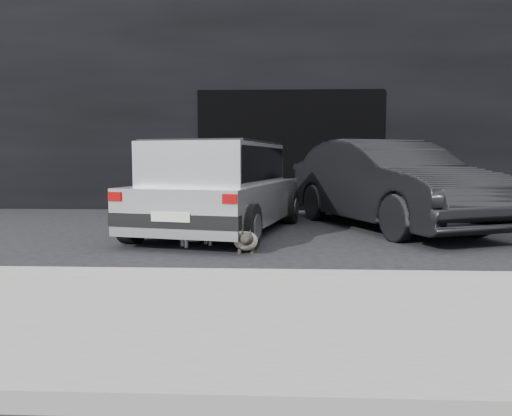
{
  "coord_description": "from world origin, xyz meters",
  "views": [
    {
      "loc": [
        0.77,
        -6.92,
        1.11
      ],
      "look_at": [
        0.49,
        -0.9,
        0.52
      ],
      "focal_mm": 35.0,
      "sensor_mm": 36.0,
      "label": 1
    }
  ],
  "objects_px": {
    "silver_hatchback": "(220,183)",
    "cat_white": "(199,231)",
    "second_car": "(388,184)",
    "cat_siamese": "(246,240)"
  },
  "relations": [
    {
      "from": "silver_hatchback",
      "to": "cat_white",
      "type": "xyz_separation_m",
      "value": [
        -0.14,
        -1.16,
        -0.56
      ]
    },
    {
      "from": "silver_hatchback",
      "to": "second_car",
      "type": "height_order",
      "value": "second_car"
    },
    {
      "from": "silver_hatchback",
      "to": "cat_siamese",
      "type": "xyz_separation_m",
      "value": [
        0.49,
        -1.56,
        -0.61
      ]
    },
    {
      "from": "cat_white",
      "to": "silver_hatchback",
      "type": "bearing_deg",
      "value": 141.31
    },
    {
      "from": "silver_hatchback",
      "to": "cat_siamese",
      "type": "bearing_deg",
      "value": -59.97
    },
    {
      "from": "silver_hatchback",
      "to": "cat_white",
      "type": "height_order",
      "value": "silver_hatchback"
    },
    {
      "from": "silver_hatchback",
      "to": "cat_siamese",
      "type": "distance_m",
      "value": 1.75
    },
    {
      "from": "silver_hatchback",
      "to": "second_car",
      "type": "relative_size",
      "value": 0.92
    },
    {
      "from": "second_car",
      "to": "cat_siamese",
      "type": "bearing_deg",
      "value": -155.83
    },
    {
      "from": "cat_siamese",
      "to": "cat_white",
      "type": "height_order",
      "value": "cat_white"
    }
  ]
}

